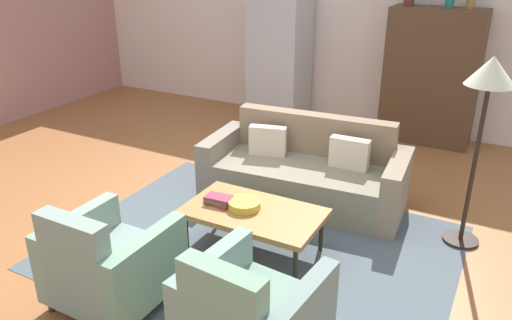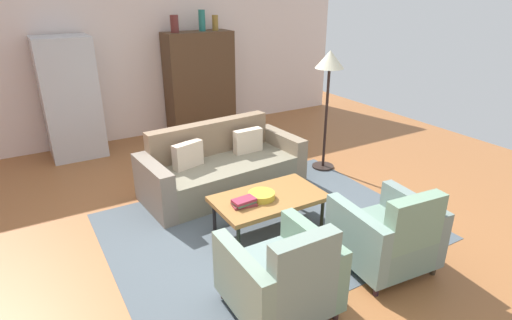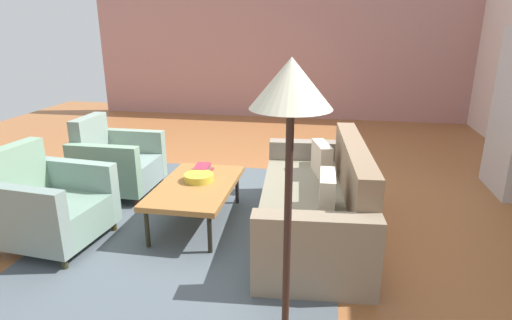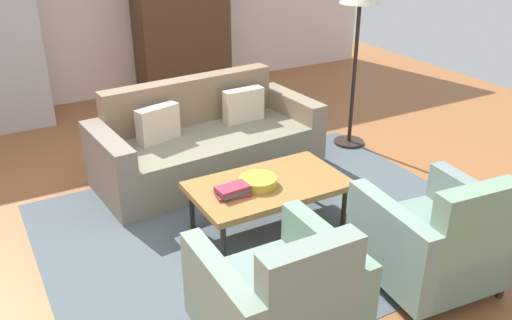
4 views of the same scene
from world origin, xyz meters
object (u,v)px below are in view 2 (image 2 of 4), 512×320
armchair_right (389,237)px  cabinet (200,83)px  coffee_table (269,199)px  fruit_bowl (262,195)px  vase_tall (174,24)px  vase_round (202,20)px  couch (220,168)px  floor_lamp (329,71)px  refrigerator (70,98)px  armchair_left (283,279)px  book_stack (244,202)px  vase_small (215,23)px

armchair_right → cabinet: cabinet is taller
coffee_table → cabinet: size_ratio=0.67×
fruit_bowl → vase_tall: bearing=82.6°
vase_round → coffee_table: bearing=-103.7°
couch → vase_tall: vase_tall is taller
coffee_table → floor_lamp: floor_lamp is taller
fruit_bowl → cabinet: bearing=76.5°
cabinet → couch: bearing=-108.0°
fruit_bowl → refrigerator: bearing=111.2°
armchair_left → floor_lamp: floor_lamp is taller
fruit_bowl → couch: bearing=85.9°
floor_lamp → coffee_table: bearing=-147.4°
cabinet → vase_round: vase_round is taller
refrigerator → floor_lamp: 3.95m
coffee_table → floor_lamp: (1.62, 1.04, 1.07)m
vase_tall → refrigerator: (-1.81, -0.10, -1.02)m
fruit_bowl → refrigerator: refrigerator is taller
couch → armchair_right: (0.60, -2.35, 0.06)m
coffee_table → refrigerator: bearing=112.5°
book_stack → vase_round: size_ratio=0.77×
couch → vase_small: size_ratio=8.34×
coffee_table → armchair_right: bearing=-63.0°
armchair_left → vase_tall: vase_tall is taller
coffee_table → cabinet: 3.70m
fruit_bowl → vase_round: vase_round is taller
fruit_bowl → vase_tall: size_ratio=1.02×
fruit_bowl → vase_tall: 3.91m
cabinet → refrigerator: 2.21m
armchair_right → book_stack: bearing=134.7°
vase_small → refrigerator: 2.75m
vase_round → armchair_left: bearing=-107.2°
refrigerator → floor_lamp: size_ratio=1.08×
refrigerator → couch: bearing=-58.0°
coffee_table → fruit_bowl: (-0.09, 0.00, 0.07)m
book_stack → vase_tall: vase_tall is taller
floor_lamp → book_stack: bearing=-151.1°
vase_small → floor_lamp: bearing=-78.8°
book_stack → armchair_right: bearing=-50.7°
fruit_bowl → cabinet: 3.71m
vase_small → fruit_bowl: bearing=-108.7°
armchair_left → armchair_right: 1.19m
refrigerator → vase_tall: bearing=3.2°
vase_small → coffee_table: bearing=-107.4°
refrigerator → coffee_table: bearing=-67.5°
cabinet → floor_lamp: cabinet is taller
floor_lamp → armchair_right: bearing=-115.0°
coffee_table → fruit_bowl: 0.12m
coffee_table → vase_round: (0.87, 3.58, 1.61)m
armchair_right → vase_small: 5.03m
armchair_left → fruit_bowl: bearing=66.8°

